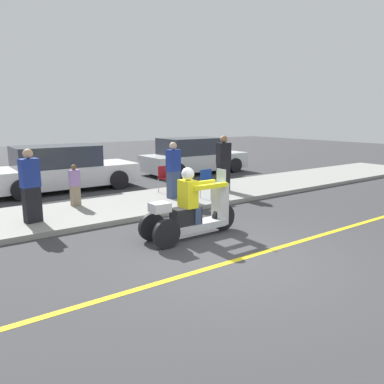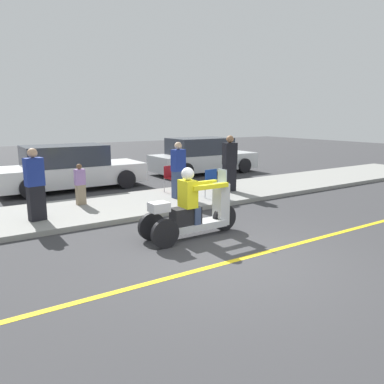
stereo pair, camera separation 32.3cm
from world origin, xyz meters
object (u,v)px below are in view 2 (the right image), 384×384
(spectator_with_child, at_px, (178,171))
(spectator_far_back, at_px, (230,165))
(parked_car_lot_far, at_px, (70,168))
(parked_car_lot_left, at_px, (203,157))
(folding_chair_curbside, at_px, (214,181))
(spectator_mid_group, at_px, (35,186))
(spectator_by_tree, at_px, (80,185))
(motorcycle_trike, at_px, (192,212))
(folding_chair_set_back, at_px, (172,176))

(spectator_with_child, distance_m, spectator_far_back, 1.87)
(parked_car_lot_far, xyz_separation_m, parked_car_lot_left, (5.87, 0.56, 0.02))
(folding_chair_curbside, bearing_deg, spectator_far_back, 28.74)
(spectator_mid_group, height_order, spectator_with_child, spectator_mid_group)
(parked_car_lot_far, bearing_deg, spectator_by_tree, -100.66)
(spectator_mid_group, height_order, parked_car_lot_left, spectator_mid_group)
(parked_car_lot_left, bearing_deg, spectator_mid_group, -149.52)
(motorcycle_trike, distance_m, folding_chair_curbside, 3.31)
(spectator_with_child, distance_m, folding_chair_curbside, 1.06)
(spectator_with_child, bearing_deg, motorcycle_trike, -116.27)
(spectator_mid_group, xyz_separation_m, spectator_far_back, (5.81, 0.30, 0.05))
(spectator_with_child, relative_size, parked_car_lot_far, 0.34)
(spectator_with_child, bearing_deg, folding_chair_curbside, -34.56)
(motorcycle_trike, height_order, parked_car_lot_far, parked_car_lot_far)
(parked_car_lot_far, bearing_deg, motorcycle_trike, -84.66)
(folding_chair_curbside, distance_m, parked_car_lot_left, 5.65)
(motorcycle_trike, relative_size, spectator_far_back, 1.25)
(spectator_mid_group, distance_m, spectator_far_back, 5.82)
(spectator_with_child, bearing_deg, folding_chair_set_back, 72.10)
(spectator_mid_group, relative_size, folding_chair_set_back, 2.00)
(folding_chair_curbside, height_order, parked_car_lot_left, parked_car_lot_left)
(folding_chair_set_back, height_order, parked_car_lot_far, parked_car_lot_far)
(spectator_with_child, height_order, folding_chair_set_back, spectator_with_child)
(parked_car_lot_left, bearing_deg, spectator_far_back, -114.29)
(spectator_by_tree, height_order, spectator_far_back, spectator_far_back)
(spectator_mid_group, bearing_deg, parked_car_lot_left, 30.48)
(folding_chair_curbside, bearing_deg, motorcycle_trike, -134.02)
(folding_chair_set_back, bearing_deg, folding_chair_curbside, -67.91)
(motorcycle_trike, distance_m, spectator_by_tree, 3.85)
(motorcycle_trike, bearing_deg, folding_chair_curbside, 45.98)
(spectator_by_tree, distance_m, parked_car_lot_far, 3.03)
(motorcycle_trike, bearing_deg, parked_car_lot_left, 53.91)
(motorcycle_trike, xyz_separation_m, parked_car_lot_left, (5.25, 7.20, 0.20))
(spectator_far_back, relative_size, parked_car_lot_left, 0.37)
(spectator_far_back, xyz_separation_m, parked_car_lot_left, (1.92, 4.26, -0.24))
(parked_car_lot_left, bearing_deg, parked_car_lot_far, -174.52)
(folding_chair_curbside, bearing_deg, parked_car_lot_left, 58.54)
(motorcycle_trike, relative_size, folding_chair_set_back, 2.68)
(spectator_mid_group, distance_m, parked_car_lot_far, 4.41)
(spectator_far_back, bearing_deg, spectator_with_child, 179.55)
(spectator_by_tree, height_order, parked_car_lot_far, parked_car_lot_far)
(spectator_with_child, xyz_separation_m, folding_chair_curbside, (0.84, -0.58, -0.27))
(spectator_mid_group, xyz_separation_m, parked_car_lot_far, (1.87, 3.99, -0.20))
(spectator_with_child, bearing_deg, spectator_by_tree, 165.12)
(spectator_by_tree, relative_size, folding_chair_curbside, 1.34)
(spectator_far_back, height_order, parked_car_lot_left, spectator_far_back)
(parked_car_lot_far, bearing_deg, folding_chair_curbside, -55.56)
(spectator_by_tree, height_order, folding_chair_set_back, spectator_by_tree)
(spectator_far_back, distance_m, folding_chair_curbside, 1.22)
(folding_chair_set_back, xyz_separation_m, parked_car_lot_far, (-2.35, 2.85, 0.09))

